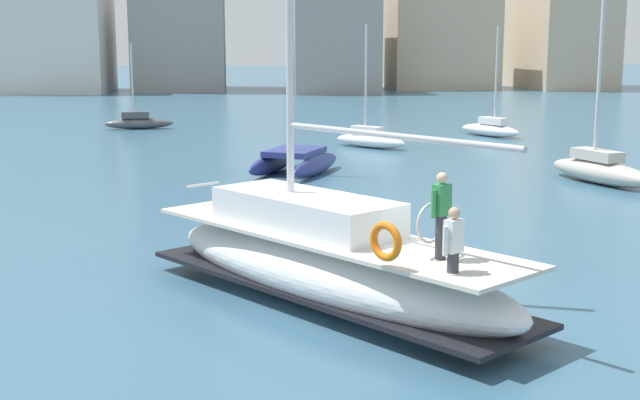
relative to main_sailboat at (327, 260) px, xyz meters
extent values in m
plane|color=#38607A|center=(1.08, -0.21, -0.90)|extent=(400.00, 400.00, 0.00)
ellipsoid|color=white|center=(0.05, -0.06, -0.20)|extent=(7.72, 9.09, 1.40)
cube|color=black|center=(0.05, -0.06, -0.52)|extent=(7.63, 8.95, 0.10)
cube|color=beige|center=(0.05, -0.06, 0.54)|extent=(7.28, 8.59, 0.08)
cube|color=white|center=(-0.39, 0.52, 0.93)|extent=(3.95, 4.46, 0.70)
cylinder|color=#B7B7BC|center=(1.06, -1.39, 2.70)|extent=(3.58, 4.66, 0.12)
cylinder|color=silver|center=(-2.63, 3.46, 1.05)|extent=(0.75, 0.59, 0.06)
torus|color=orange|center=(0.71, -2.87, 1.05)|extent=(0.54, 0.64, 0.70)
cylinder|color=#33333D|center=(1.79, -2.35, 0.98)|extent=(0.20, 0.20, 0.80)
cube|color=#338C4C|center=(1.79, -2.35, 1.66)|extent=(0.38, 0.35, 0.56)
sphere|color=beige|center=(1.79, -2.35, 2.05)|extent=(0.20, 0.20, 0.20)
cylinder|color=#338C4C|center=(1.62, -2.48, 1.61)|extent=(0.09, 0.09, 0.50)
cylinder|color=#338C4C|center=(1.97, -2.22, 1.61)|extent=(0.09, 0.09, 0.50)
cylinder|color=#33333D|center=(1.79, -3.26, 0.75)|extent=(0.20, 0.20, 0.35)
cube|color=white|center=(1.79, -3.26, 1.21)|extent=(0.38, 0.35, 0.56)
sphere|color=tan|center=(1.79, -3.26, 1.60)|extent=(0.20, 0.20, 0.20)
cylinder|color=white|center=(1.61, -3.39, 1.16)|extent=(0.09, 0.09, 0.50)
cylinder|color=white|center=(1.96, -3.12, 1.16)|extent=(0.09, 0.09, 0.50)
torus|color=silver|center=(1.65, -2.16, 1.20)|extent=(0.64, 0.51, 0.76)
ellipsoid|color=navy|center=(1.39, 17.41, -0.50)|extent=(2.57, 4.76, 0.81)
ellipsoid|color=navy|center=(-0.32, 18.20, -0.50)|extent=(2.57, 4.76, 0.81)
cube|color=navy|center=(0.53, 17.80, 0.00)|extent=(2.85, 3.28, 0.24)
cylinder|color=silver|center=(0.38, 17.46, 2.79)|extent=(0.13, 0.13, 5.32)
ellipsoid|color=white|center=(5.01, 26.29, -0.56)|extent=(3.72, 3.76, 0.69)
cube|color=white|center=(4.86, 26.44, -0.01)|extent=(1.67, 1.68, 0.40)
cylinder|color=silver|center=(4.79, 26.52, 2.57)|extent=(0.12, 0.12, 5.56)
ellipsoid|color=#B7B2A8|center=(12.03, 14.13, -0.47)|extent=(2.86, 5.50, 0.87)
cube|color=#B7B2A8|center=(11.95, 14.39, 0.17)|extent=(1.45, 2.30, 0.40)
cylinder|color=silver|center=(11.90, 14.52, 3.79)|extent=(0.13, 0.13, 7.64)
ellipsoid|color=#4C4C51|center=(-7.94, 37.37, -0.56)|extent=(4.31, 1.45, 0.68)
cube|color=#4C4C51|center=(-8.15, 37.34, -0.02)|extent=(1.75, 0.83, 0.40)
cylinder|color=silver|center=(-8.26, 37.33, 2.10)|extent=(0.11, 0.11, 4.63)
ellipsoid|color=white|center=(12.75, 31.02, -0.55)|extent=(3.08, 4.32, 0.71)
cube|color=white|center=(12.85, 30.83, 0.01)|extent=(1.45, 1.86, 0.40)
cylinder|color=silver|center=(12.91, 30.73, 2.59)|extent=(0.12, 0.12, 5.56)
cube|color=silver|center=(-21.74, 81.20, 6.57)|extent=(11.54, 13.00, 14.95)
cube|color=gray|center=(8.83, 79.97, 4.99)|extent=(9.13, 16.28, 11.78)
cube|color=#C6AD8E|center=(22.36, 83.90, 4.52)|extent=(12.24, 10.15, 10.85)
camera|label=1|loc=(-1.77, -16.83, 4.37)|focal=47.76mm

